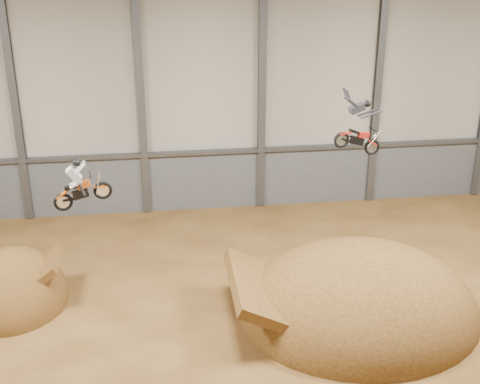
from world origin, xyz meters
The scene contains 12 objects.
floor centered at (0.00, 0.00, 0.00)m, with size 40.00×40.00×0.00m, color #4B2F14.
back_wall centered at (0.00, 15.00, 7.00)m, with size 40.00×0.10×14.00m, color #A49E92.
lower_band_back centered at (0.00, 14.90, 1.75)m, with size 39.80×0.18×3.50m, color #52555A.
steel_rail centered at (0.00, 14.75, 3.55)m, with size 39.80×0.35×0.20m, color #47494F.
steel_column_1 centered at (-10.00, 14.80, 7.00)m, with size 0.40×0.36×13.90m, color #47494F.
steel_column_2 centered at (-3.33, 14.80, 7.00)m, with size 0.40×0.36×13.90m, color #47494F.
steel_column_3 centered at (3.33, 14.80, 7.00)m, with size 0.40×0.36×13.90m, color #47494F.
steel_column_4 centered at (10.00, 14.80, 7.00)m, with size 0.40×0.36×13.90m, color #47494F.
takeoff_ramp centered at (-9.37, 5.87, 0.00)m, with size 4.87×5.62×4.87m, color #432910.
landing_ramp centered at (5.80, 2.88, 0.00)m, with size 10.49×9.28×6.05m, color #432910.
fmx_rider_a centered at (-5.45, 3.34, 6.79)m, with size 2.29×0.87×2.07m, color #C55514, non-canonical shape.
fmx_rider_b centered at (5.36, 3.73, 8.52)m, with size 2.77×0.79×2.38m, color #A91E15, non-canonical shape.
Camera 1 is at (-2.53, -21.01, 16.56)m, focal length 50.00 mm.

